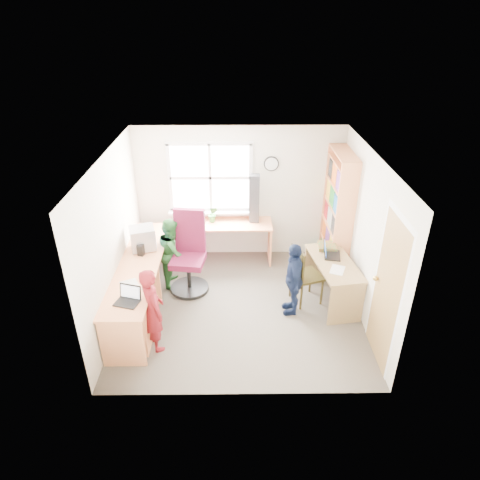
{
  "coord_description": "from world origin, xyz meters",
  "views": [
    {
      "loc": [
        -0.06,
        -5.33,
        4.09
      ],
      "look_at": [
        0.0,
        0.25,
        1.05
      ],
      "focal_mm": 32.0,
      "sensor_mm": 36.0,
      "label": 1
    }
  ],
  "objects_px": {
    "bookshelf": "(337,215)",
    "right_desk": "(333,273)",
    "wooden_chair": "(303,273)",
    "potted_plant": "(213,214)",
    "swivel_chair": "(189,257)",
    "cd_tower": "(254,199)",
    "laptop_right": "(329,253)",
    "l_desk": "(150,294)",
    "person_green": "(173,252)",
    "laptop_left": "(128,298)",
    "person_red": "(153,310)",
    "crt_monitor": "(143,238)",
    "person_navy": "(293,279)"
  },
  "relations": [
    {
      "from": "bookshelf",
      "to": "cd_tower",
      "type": "bearing_deg",
      "value": 166.99
    },
    {
      "from": "swivel_chair",
      "to": "wooden_chair",
      "type": "distance_m",
      "value": 1.83
    },
    {
      "from": "wooden_chair",
      "to": "cd_tower",
      "type": "distance_m",
      "value": 1.67
    },
    {
      "from": "crt_monitor",
      "to": "wooden_chair",
      "type": "bearing_deg",
      "value": -26.02
    },
    {
      "from": "l_desk",
      "to": "swivel_chair",
      "type": "xyz_separation_m",
      "value": [
        0.5,
        0.85,
        0.12
      ]
    },
    {
      "from": "right_desk",
      "to": "crt_monitor",
      "type": "relative_size",
      "value": 2.85
    },
    {
      "from": "right_desk",
      "to": "bookshelf",
      "type": "distance_m",
      "value": 1.14
    },
    {
      "from": "person_red",
      "to": "crt_monitor",
      "type": "bearing_deg",
      "value": -13.51
    },
    {
      "from": "l_desk",
      "to": "person_red",
      "type": "height_order",
      "value": "person_red"
    },
    {
      "from": "bookshelf",
      "to": "wooden_chair",
      "type": "relative_size",
      "value": 2.18
    },
    {
      "from": "bookshelf",
      "to": "wooden_chair",
      "type": "distance_m",
      "value": 1.34
    },
    {
      "from": "potted_plant",
      "to": "person_red",
      "type": "height_order",
      "value": "person_red"
    },
    {
      "from": "laptop_left",
      "to": "laptop_right",
      "type": "xyz_separation_m",
      "value": [
        2.84,
        1.21,
        -0.04
      ]
    },
    {
      "from": "cd_tower",
      "to": "potted_plant",
      "type": "height_order",
      "value": "cd_tower"
    },
    {
      "from": "person_green",
      "to": "wooden_chair",
      "type": "bearing_deg",
      "value": -110.21
    },
    {
      "from": "cd_tower",
      "to": "crt_monitor",
      "type": "bearing_deg",
      "value": -148.0
    },
    {
      "from": "person_green",
      "to": "laptop_right",
      "type": "bearing_deg",
      "value": -102.66
    },
    {
      "from": "crt_monitor",
      "to": "right_desk",
      "type": "bearing_deg",
      "value": -23.98
    },
    {
      "from": "right_desk",
      "to": "person_red",
      "type": "distance_m",
      "value": 2.78
    },
    {
      "from": "laptop_left",
      "to": "bookshelf",
      "type": "bearing_deg",
      "value": 49.51
    },
    {
      "from": "laptop_left",
      "to": "laptop_right",
      "type": "relative_size",
      "value": 0.96
    },
    {
      "from": "person_red",
      "to": "potted_plant",
      "type": "bearing_deg",
      "value": -44.71
    },
    {
      "from": "wooden_chair",
      "to": "right_desk",
      "type": "bearing_deg",
      "value": -16.24
    },
    {
      "from": "potted_plant",
      "to": "person_red",
      "type": "distance_m",
      "value": 2.43
    },
    {
      "from": "bookshelf",
      "to": "potted_plant",
      "type": "bearing_deg",
      "value": 172.33
    },
    {
      "from": "bookshelf",
      "to": "swivel_chair",
      "type": "distance_m",
      "value": 2.57
    },
    {
      "from": "swivel_chair",
      "to": "laptop_right",
      "type": "bearing_deg",
      "value": 2.36
    },
    {
      "from": "crt_monitor",
      "to": "person_green",
      "type": "xyz_separation_m",
      "value": [
        0.42,
        0.17,
        -0.35
      ]
    },
    {
      "from": "cd_tower",
      "to": "person_red",
      "type": "height_order",
      "value": "cd_tower"
    },
    {
      "from": "wooden_chair",
      "to": "person_red",
      "type": "relative_size",
      "value": 0.79
    },
    {
      "from": "l_desk",
      "to": "person_green",
      "type": "distance_m",
      "value": 1.02
    },
    {
      "from": "l_desk",
      "to": "person_navy",
      "type": "height_order",
      "value": "person_navy"
    },
    {
      "from": "l_desk",
      "to": "person_green",
      "type": "bearing_deg",
      "value": 77.76
    },
    {
      "from": "l_desk",
      "to": "cd_tower",
      "type": "bearing_deg",
      "value": 48.74
    },
    {
      "from": "bookshelf",
      "to": "person_navy",
      "type": "xyz_separation_m",
      "value": [
        -0.87,
        -1.28,
        -0.42
      ]
    },
    {
      "from": "wooden_chair",
      "to": "cd_tower",
      "type": "relative_size",
      "value": 1.12
    },
    {
      "from": "bookshelf",
      "to": "wooden_chair",
      "type": "xyz_separation_m",
      "value": [
        -0.69,
        -1.04,
        -0.48
      ]
    },
    {
      "from": "laptop_right",
      "to": "person_green",
      "type": "height_order",
      "value": "person_green"
    },
    {
      "from": "person_red",
      "to": "swivel_chair",
      "type": "bearing_deg",
      "value": -41.72
    },
    {
      "from": "l_desk",
      "to": "person_red",
      "type": "bearing_deg",
      "value": -74.71
    },
    {
      "from": "l_desk",
      "to": "bookshelf",
      "type": "relative_size",
      "value": 1.4
    },
    {
      "from": "swivel_chair",
      "to": "person_navy",
      "type": "bearing_deg",
      "value": -15.02
    },
    {
      "from": "person_navy",
      "to": "wooden_chair",
      "type": "bearing_deg",
      "value": 141.72
    },
    {
      "from": "person_green",
      "to": "crt_monitor",
      "type": "bearing_deg",
      "value": 107.28
    },
    {
      "from": "crt_monitor",
      "to": "person_green",
      "type": "distance_m",
      "value": 0.57
    },
    {
      "from": "crt_monitor",
      "to": "cd_tower",
      "type": "height_order",
      "value": "cd_tower"
    },
    {
      "from": "laptop_left",
      "to": "person_navy",
      "type": "height_order",
      "value": "person_navy"
    },
    {
      "from": "bookshelf",
      "to": "laptop_right",
      "type": "bearing_deg",
      "value": -108.03
    },
    {
      "from": "wooden_chair",
      "to": "potted_plant",
      "type": "relative_size",
      "value": 3.21
    },
    {
      "from": "bookshelf",
      "to": "right_desk",
      "type": "bearing_deg",
      "value": -102.24
    }
  ]
}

